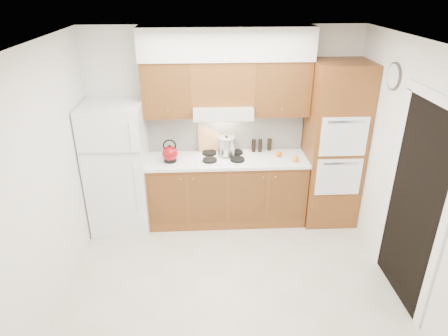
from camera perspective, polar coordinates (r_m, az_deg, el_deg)
The scene contains 26 objects.
floor at distance 4.79m, azimuth 0.97°, elevation -14.89°, with size 3.60×3.60×0.00m, color beige.
ceiling at distance 3.69m, azimuth 1.27°, elevation 17.66°, with size 3.60×3.60×0.00m, color white.
wall_back at distance 5.46m, azimuth -0.03°, elevation 6.15°, with size 3.60×0.02×2.60m, color white.
wall_left at distance 4.34m, azimuth -23.34°, elevation -1.28°, with size 0.02×3.00×2.60m, color white.
wall_right at distance 4.56m, azimuth 24.26°, elevation -0.17°, with size 0.02×3.00×2.60m, color white.
fridge at distance 5.40m, azimuth -14.87°, elevation 0.01°, with size 0.75×0.72×1.72m, color white.
base_cabinets at distance 5.53m, azimuth 0.40°, elevation -3.22°, with size 2.11×0.60×0.90m, color brown.
countertop at distance 5.31m, azimuth 0.42°, elevation 1.18°, with size 2.13×0.62×0.04m, color white.
backsplash at distance 5.47m, azimuth 0.24°, elevation 5.32°, with size 2.11×0.03×0.56m, color white.
oven_cabinet at distance 5.49m, azimuth 15.35°, elevation 3.12°, with size 0.70×0.65×2.20m, color brown.
upper_cab_left at distance 5.15m, azimuth -8.05°, elevation 11.13°, with size 0.63×0.33×0.70m, color brown.
upper_cab_right at distance 5.23m, azimuth 8.07°, elevation 11.34°, with size 0.73×0.33×0.70m, color brown.
range_hood at distance 5.16m, azimuth -0.18°, elevation 8.22°, with size 0.75×0.45×0.15m, color silver.
upper_cab_over_hood at distance 5.12m, azimuth -0.22°, elevation 12.16°, with size 0.75×0.33×0.55m, color brown.
soffit at distance 5.03m, azimuth 0.38°, elevation 17.40°, with size 2.13×0.36×0.40m, color silver.
cooktop at distance 5.32m, azimuth -0.13°, elevation 1.52°, with size 0.74×0.50×0.01m, color white.
doorway at distance 4.39m, azimuth 25.47°, elevation -5.08°, with size 0.02×0.90×2.10m, color black.
wall_clock at distance 4.77m, azimuth 23.09°, elevation 11.97°, with size 0.30×0.30×0.02m, color #3F3833.
kettle at distance 5.21m, azimuth -7.72°, elevation 2.04°, with size 0.20×0.20×0.20m, color maroon.
cutting_board at distance 5.46m, azimuth -2.20°, elevation 4.35°, with size 0.29×0.02×0.38m, color tan.
stock_pot at distance 5.31m, azimuth 0.37°, elevation 3.15°, with size 0.23×0.23×0.23m, color #BAB9BE.
condiment_a at distance 5.51m, azimuth 5.19°, elevation 3.21°, with size 0.05×0.05×0.18m, color black.
condiment_b at distance 5.50m, azimuth 4.26°, elevation 3.21°, with size 0.05×0.05×0.18m, color black.
condiment_c at distance 5.58m, azimuth 6.50°, elevation 3.36°, with size 0.06×0.06×0.16m, color black.
orange_near at distance 5.27m, azimuth 10.20°, elevation 1.29°, with size 0.08×0.08×0.08m, color orange.
orange_far at distance 5.39m, azimuth 7.82°, elevation 1.99°, with size 0.08×0.08×0.08m, color orange.
Camera 1 is at (-0.28, -3.65, 3.09)m, focal length 32.00 mm.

